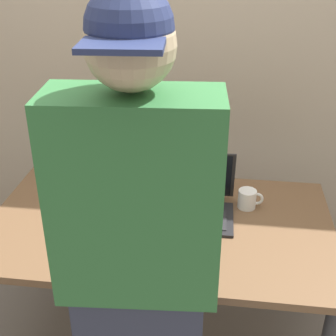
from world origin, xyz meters
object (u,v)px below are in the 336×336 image
beer_bottle_brown (122,176)px  person_figure (139,289)px  laptop (192,199)px  coffee_mug (248,199)px  beer_bottle_green (141,169)px

beer_bottle_brown → person_figure: (0.22, -0.73, 0.05)m
laptop → coffee_mug: bearing=14.1°
beer_bottle_green → person_figure: (0.14, -0.80, 0.05)m
beer_bottle_brown → coffee_mug: (0.55, 0.00, -0.07)m
laptop → person_figure: (-0.09, -0.68, 0.11)m
beer_bottle_brown → beer_bottle_green: size_ratio=1.00×
person_figure → beer_bottle_green: bearing=100.2°
coffee_mug → person_figure: bearing=-114.0°
beer_bottle_brown → person_figure: bearing=-73.5°
coffee_mug → beer_bottle_brown: bearing=-179.5°
beer_bottle_brown → coffee_mug: beer_bottle_brown is taller
laptop → person_figure: bearing=-98.0°
laptop → coffee_mug: size_ratio=3.27×
laptop → beer_bottle_brown: beer_bottle_brown is taller
laptop → beer_bottle_green: (-0.24, 0.13, 0.06)m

